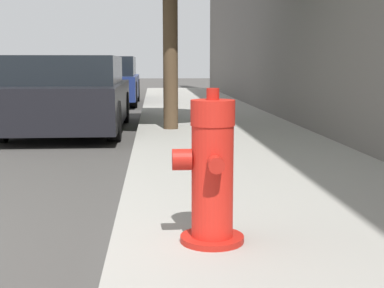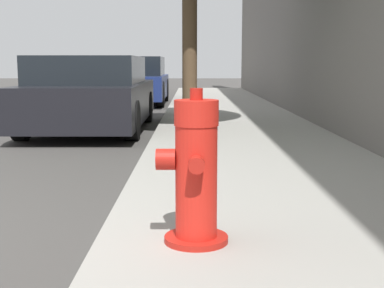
{
  "view_description": "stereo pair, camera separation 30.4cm",
  "coord_description": "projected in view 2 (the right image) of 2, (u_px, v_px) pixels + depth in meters",
  "views": [
    {
      "loc": [
        2.24,
        -2.81,
        1.15
      ],
      "look_at": [
        2.54,
        1.34,
        0.52
      ],
      "focal_mm": 50.0,
      "sensor_mm": 36.0,
      "label": 1
    },
    {
      "loc": [
        2.55,
        -2.82,
        1.15
      ],
      "look_at": [
        2.54,
        1.34,
        0.52
      ],
      "focal_mm": 50.0,
      "sensor_mm": 36.0,
      "label": 2
    }
  ],
  "objects": [
    {
      "name": "sidewalk_slab",
      "position": [
        331.0,
        262.0,
        2.95
      ],
      "size": [
        2.66,
        40.0,
        0.13
      ],
      "color": "#99968E",
      "rests_on": "ground_plane"
    },
    {
      "name": "parked_car_near",
      "position": [
        92.0,
        95.0,
        9.21
      ],
      "size": [
        1.88,
        4.12,
        1.27
      ],
      "color": "black",
      "rests_on": "ground_plane"
    },
    {
      "name": "fire_hydrant",
      "position": [
        196.0,
        174.0,
        3.02
      ],
      "size": [
        0.41,
        0.42,
        0.88
      ],
      "color": "red",
      "rests_on": "sidewalk_slab"
    },
    {
      "name": "parked_car_mid",
      "position": [
        136.0,
        81.0,
        15.24
      ],
      "size": [
        1.77,
        3.87,
        1.34
      ],
      "color": "navy",
      "rests_on": "ground_plane"
    }
  ]
}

